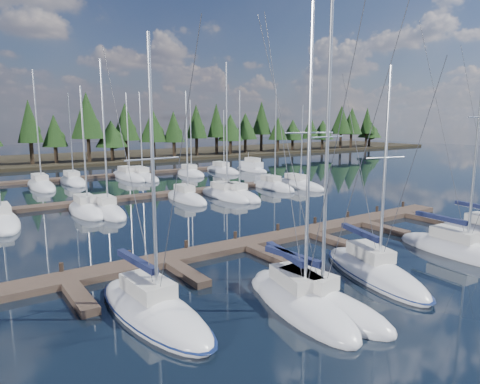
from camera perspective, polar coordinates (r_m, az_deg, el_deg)
ground at (r=40.77m, az=-9.27°, el=-3.12°), size 260.00×260.00×0.00m
far_shore at (r=97.89m, az=-24.50°, el=3.83°), size 220.00×30.00×0.60m
main_dock at (r=30.12m, az=1.13°, el=-7.26°), size 44.00×6.13×0.90m
back_docks at (r=58.77m, az=-17.47°, el=0.72°), size 50.00×21.80×0.40m
front_sailboat_1 at (r=20.93m, az=-11.55°, el=-15.19°), size 3.69×9.61×13.33m
front_sailboat_2 at (r=21.59m, az=7.94°, el=-14.21°), size 4.42×9.14×15.29m
front_sailboat_3 at (r=21.64m, az=9.84°, el=-14.18°), size 3.52×8.78×14.96m
front_sailboat_4 at (r=26.34m, az=17.39°, el=-10.11°), size 5.26×9.69×12.60m
front_sailboat_5 at (r=32.35m, az=27.22°, el=-6.96°), size 3.09×9.33×16.55m
back_sailboat_rows at (r=54.90m, az=-15.49°, el=0.27°), size 46.60×33.01×16.65m
motor_yacht_right at (r=74.03m, az=1.51°, el=3.15°), size 3.13×7.83×3.81m
tree_line at (r=87.38m, az=-25.49°, el=7.89°), size 186.00×11.69×14.49m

